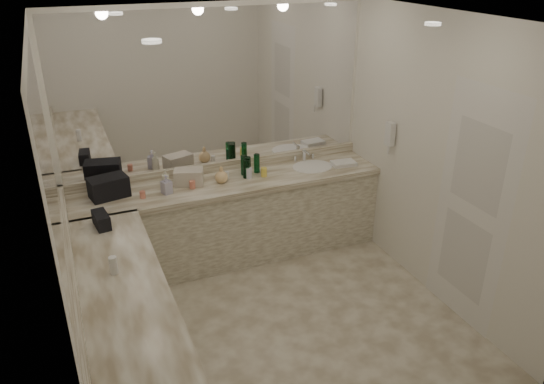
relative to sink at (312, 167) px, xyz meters
name	(u,v)px	position (x,y,z in m)	size (l,w,h in m)	color
floor	(274,322)	(-0.95, -1.20, -0.90)	(3.20, 3.20, 0.00)	beige
ceiling	(275,20)	(-0.95, -1.20, 1.71)	(3.20, 3.20, 0.00)	white
wall_back	(218,134)	(-0.95, 0.30, 0.41)	(3.20, 0.02, 2.60)	white
wall_left	(61,227)	(-2.55, -1.20, 0.41)	(0.02, 3.00, 2.60)	white
wall_right	(438,162)	(0.65, -1.20, 0.41)	(0.02, 3.00, 2.60)	white
vanity_back_base	(230,222)	(-0.95, 0.00, -0.48)	(3.20, 0.60, 0.84)	silver
vanity_back_top	(229,184)	(-0.95, -0.01, -0.03)	(3.20, 0.64, 0.06)	silver
vanity_left_base	(127,344)	(-2.25, -1.50, -0.48)	(0.60, 2.40, 0.84)	silver
vanity_left_top	(121,293)	(-2.24, -1.50, -0.03)	(0.64, 2.42, 0.06)	silver
backsplash_back	(220,166)	(-0.95, 0.28, 0.05)	(3.20, 0.04, 0.10)	silver
backsplash_left	(72,270)	(-2.53, -1.20, 0.05)	(0.04, 3.00, 0.10)	silver
mirror_back	(216,89)	(-0.95, 0.29, 0.88)	(3.12, 0.01, 1.55)	white
mirror_left	(51,163)	(-2.54, -1.20, 0.88)	(0.01, 2.92, 1.55)	white
sink	(312,167)	(0.00, 0.00, 0.00)	(0.44, 0.44, 0.03)	white
faucet	(304,155)	(0.00, 0.21, 0.07)	(0.24, 0.16, 0.14)	silver
wall_phone	(390,134)	(0.61, -0.50, 0.46)	(0.06, 0.10, 0.24)	white
door	(471,210)	(0.64, -1.70, 0.16)	(0.02, 0.82, 2.10)	white
black_toiletry_bag	(109,187)	(-2.11, 0.07, 0.10)	(0.35, 0.22, 0.20)	black
black_bag_spill	(101,220)	(-2.25, -0.51, 0.07)	(0.11, 0.24, 0.13)	black
cream_cosmetic_case	(189,177)	(-1.34, 0.07, 0.09)	(0.28, 0.17, 0.16)	beige
hand_towel	(344,163)	(0.34, -0.08, 0.03)	(0.25, 0.17, 0.04)	white
lotion_left	(113,265)	(-2.25, -1.29, 0.07)	(0.06, 0.06, 0.14)	white
soap_bottle_a	(166,179)	(-1.58, 0.04, 0.11)	(0.08, 0.08, 0.21)	silver
soap_bottle_b	(166,184)	(-1.59, -0.07, 0.10)	(0.09, 0.09, 0.19)	#B7B3CA
soap_bottle_c	(221,175)	(-1.03, -0.02, 0.09)	(0.13, 0.13, 0.17)	#EBC285
green_bottle_0	(257,163)	(-0.61, 0.10, 0.11)	(0.06, 0.06, 0.20)	#0D5525
green_bottle_1	(246,169)	(-0.75, 0.01, 0.10)	(0.07, 0.07, 0.20)	#0D5525
green_bottle_2	(248,166)	(-0.73, 0.05, 0.11)	(0.07, 0.07, 0.21)	#0D5525
green_bottle_3	(244,165)	(-0.75, 0.09, 0.11)	(0.07, 0.07, 0.21)	#0D5525
amenity_bottle_0	(227,175)	(-0.95, 0.05, 0.05)	(0.05, 0.05, 0.08)	white
amenity_bottle_1	(192,185)	(-1.34, -0.04, 0.04)	(0.06, 0.06, 0.08)	#E57F66
amenity_bottle_2	(119,188)	(-2.02, 0.10, 0.07)	(0.06, 0.06, 0.13)	#E0B28C
amenity_bottle_3	(143,195)	(-1.83, -0.08, 0.04)	(0.05, 0.05, 0.07)	#E57F66
amenity_bottle_4	(121,188)	(-2.00, 0.06, 0.08)	(0.06, 0.06, 0.15)	silver
amenity_bottle_5	(264,172)	(-0.58, -0.04, 0.05)	(0.06, 0.06, 0.10)	#F2D84C
amenity_bottle_6	(249,173)	(-0.74, -0.02, 0.06)	(0.06, 0.06, 0.11)	silver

